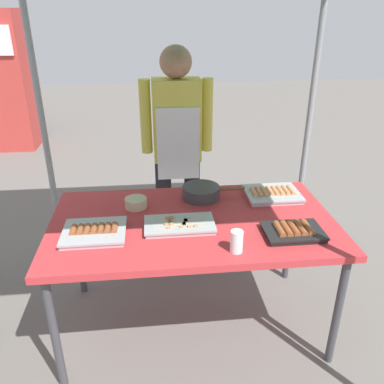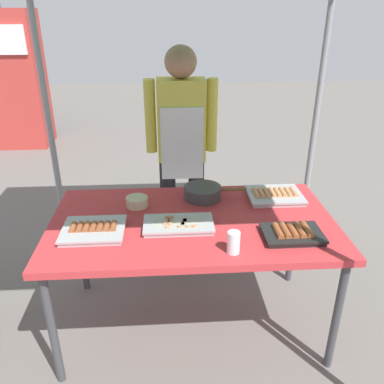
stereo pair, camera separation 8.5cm
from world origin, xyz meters
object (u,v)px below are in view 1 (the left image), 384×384
stall_table (193,228)px  condiment_bowl (136,203)px  drink_cup_near_edge (237,241)px  tray_spring_rolls (94,232)px  tray_grilled_sausages (293,231)px  tray_pork_links (272,194)px  cooking_wok (201,192)px  tray_meat_skewers (179,225)px  vendor_woman (177,140)px

stall_table → condiment_bowl: (-0.32, 0.19, 0.08)m
condiment_bowl → drink_cup_near_edge: bearing=-46.7°
tray_spring_rolls → condiment_bowl: size_ratio=2.50×
tray_grilled_sausages → stall_table: bearing=156.5°
tray_pork_links → cooking_wok: size_ratio=0.86×
tray_pork_links → tray_spring_rolls: same height
tray_meat_skewers → condiment_bowl: condiment_bowl is taller
tray_spring_rolls → vendor_woman: bearing=61.4°
tray_meat_skewers → tray_spring_rolls: tray_spring_rolls is taller
cooking_wok → condiment_bowl: (-0.41, -0.09, -0.01)m
stall_table → condiment_bowl: 0.38m
drink_cup_near_edge → tray_grilled_sausages: bearing=19.9°
stall_table → vendor_woman: (-0.03, 0.82, 0.26)m
condiment_bowl → vendor_woman: size_ratio=0.08×
stall_table → condiment_bowl: size_ratio=12.19×
tray_spring_rolls → drink_cup_near_edge: bearing=-17.9°
condiment_bowl → stall_table: bearing=-30.4°
condiment_bowl → vendor_woman: (0.30, 0.63, 0.18)m
tray_spring_rolls → cooking_wok: cooking_wok is taller
stall_table → vendor_woman: size_ratio=0.99×
tray_meat_skewers → cooking_wok: size_ratio=0.97×
cooking_wok → vendor_woman: 0.58m
tray_grilled_sausages → drink_cup_near_edge: bearing=-160.1°
cooking_wok → tray_pork_links: bearing=-3.8°
condiment_bowl → drink_cup_near_edge: 0.73m
tray_meat_skewers → vendor_woman: (0.06, 0.90, 0.19)m
tray_grilled_sausages → tray_spring_rolls: tray_grilled_sausages is taller
stall_table → tray_pork_links: bearing=24.8°
tray_spring_rolls → cooking_wok: 0.73m
tray_pork_links → vendor_woman: vendor_woman is taller
tray_spring_rolls → condiment_bowl: condiment_bowl is taller
stall_table → tray_spring_rolls: 0.55m
tray_meat_skewers → vendor_woman: size_ratio=0.23×
vendor_woman → tray_pork_links: bearing=134.2°
drink_cup_near_edge → vendor_woman: size_ratio=0.07×
stall_table → cooking_wok: size_ratio=4.06×
vendor_woman → condiment_bowl: bearing=64.9°
cooking_wok → tray_meat_skewers: bearing=-115.1°
tray_grilled_sausages → cooking_wok: size_ratio=0.78×
stall_table → tray_meat_skewers: tray_meat_skewers is taller
tray_spring_rolls → drink_cup_near_edge: size_ratio=2.89×
tray_meat_skewers → cooking_wok: bearing=64.9°
drink_cup_near_edge → vendor_woman: (-0.20, 1.16, 0.15)m
tray_pork_links → tray_grilled_sausages: bearing=-93.3°
tray_meat_skewers → stall_table: bearing=44.2°
cooking_wok → drink_cup_near_edge: (0.09, -0.62, 0.01)m
tray_pork_links → cooking_wok: 0.45m
tray_spring_rolls → cooking_wok: bearing=32.1°
tray_pork_links → condiment_bowl: (-0.86, -0.06, 0.01)m
cooking_wok → vendor_woman: vendor_woman is taller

